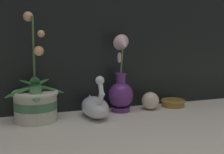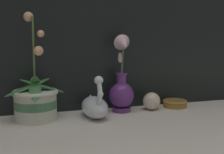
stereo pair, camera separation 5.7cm
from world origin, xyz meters
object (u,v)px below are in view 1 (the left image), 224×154
(swan_figurine, at_px, (95,106))
(orchid_potted_plant, at_px, (35,101))
(amber_dish, at_px, (173,102))
(blue_vase, at_px, (121,87))
(glass_sphere, at_px, (150,101))

(swan_figurine, bearing_deg, orchid_potted_plant, 172.98)
(swan_figurine, relative_size, amber_dish, 1.82)
(blue_vase, bearing_deg, glass_sphere, -4.09)
(orchid_potted_plant, distance_m, blue_vase, 0.36)
(blue_vase, xyz_separation_m, glass_sphere, (0.13, -0.01, -0.07))
(orchid_potted_plant, relative_size, swan_figurine, 2.03)
(blue_vase, bearing_deg, amber_dish, 1.36)
(swan_figurine, relative_size, blue_vase, 0.62)
(swan_figurine, distance_m, amber_dish, 0.40)
(blue_vase, distance_m, amber_dish, 0.27)
(orchid_potted_plant, xyz_separation_m, amber_dish, (0.62, 0.03, -0.06))
(orchid_potted_plant, xyz_separation_m, swan_figurine, (0.23, -0.03, -0.03))
(orchid_potted_plant, distance_m, amber_dish, 0.62)
(orchid_potted_plant, distance_m, swan_figurine, 0.23)
(orchid_potted_plant, distance_m, glass_sphere, 0.50)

